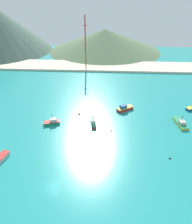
# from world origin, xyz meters

# --- Properties ---
(ground) EXTENTS (260.00, 280.00, 0.50)m
(ground) POSITION_xyz_m (0.00, 30.00, -0.25)
(ground) COLOR teal
(fishing_boat_3) EXTENTS (4.68, 10.32, 4.77)m
(fishing_boat_3) POSITION_xyz_m (46.21, 36.86, 0.74)
(fishing_boat_3) COLOR gold
(fishing_boat_3) RESTS_ON ground
(fishing_boat_4) EXTENTS (7.20, 4.60, 4.77)m
(fishing_boat_4) POSITION_xyz_m (-7.93, 34.09, 0.92)
(fishing_boat_4) COLOR #198466
(fishing_boat_4) RESTS_ON ground
(fishing_boat_6) EXTENTS (3.52, 8.21, 6.92)m
(fishing_boat_6) POSITION_xyz_m (9.43, 34.68, 0.94)
(fishing_boat_6) COLOR red
(fishing_boat_6) RESTS_ON ground
(fishing_boat_8) EXTENTS (8.20, 6.86, 2.88)m
(fishing_boat_8) POSITION_xyz_m (23.17, 47.96, 1.05)
(fishing_boat_8) COLOR red
(fishing_boat_8) RESTS_ON ground
(buoy_0) EXTENTS (0.69, 0.69, 0.69)m
(buoy_0) POSITION_xyz_m (37.05, 14.63, 0.12)
(buoy_0) COLOR #232328
(buoy_0) RESTS_ON ground
(buoy_1) EXTENTS (1.02, 1.02, 1.02)m
(buoy_1) POSITION_xyz_m (2.51, 42.86, 0.18)
(buoy_1) COLOR gold
(buoy_1) RESTS_ON ground
(buoy_2) EXTENTS (0.61, 0.61, 0.61)m
(buoy_2) POSITION_xyz_m (17.13, 30.18, 0.11)
(buoy_2) COLOR gold
(buoy_2) RESTS_ON ground
(beach_strip) EXTENTS (247.00, 21.64, 1.20)m
(beach_strip) POSITION_xyz_m (0.00, 109.86, 0.60)
(beach_strip) COLOR beige
(beach_strip) RESTS_ON ground
(hill_central) EXTENTS (94.70, 94.70, 17.83)m
(hill_central) POSITION_xyz_m (11.07, 153.63, 8.92)
(hill_central) COLOR #56704C
(hill_central) RESTS_ON ground
(radio_tower) EXTENTS (3.44, 2.75, 34.43)m
(radio_tower) POSITION_xyz_m (-0.74, 107.45, 17.56)
(radio_tower) COLOR #B7332D
(radio_tower) RESTS_ON ground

